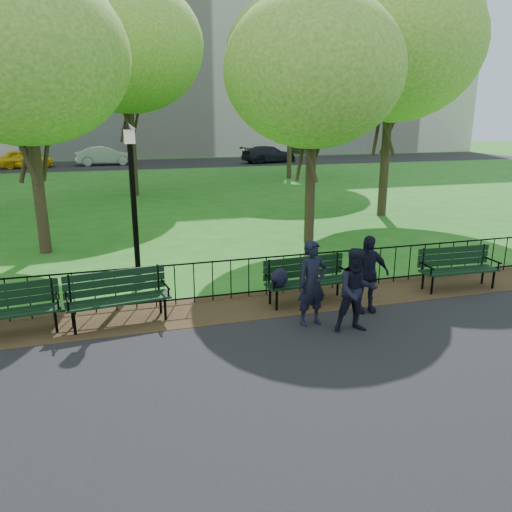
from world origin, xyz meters
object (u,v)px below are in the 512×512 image
object	(u,v)px
taxi	(25,159)
sedan_dark	(269,154)
park_bench_left_a	(117,292)
tree_near_w	(23,55)
park_bench_main	(298,276)
person_right	(366,274)
lamppost	(134,201)
person_mid	(357,291)
park_bench_left_b	(7,305)
sedan_silver	(105,156)
person_left	(312,283)
tree_far_e	(291,52)
park_bench_right_a	(457,263)
tree_near_e	(314,71)
tree_mid_e	(393,45)
tree_far_c	(126,46)

from	to	relation	value
taxi	sedan_dark	distance (m)	19.35
park_bench_left_a	taxi	bearing A→B (deg)	92.78
tree_near_w	taxi	size ratio (longest dim) A/B	1.89
park_bench_main	sedan_dark	distance (m)	33.33
park_bench_main	person_right	world-z (taller)	person_right
lamppost	person_mid	bearing A→B (deg)	-45.28
lamppost	park_bench_left_b	bearing A→B (deg)	-140.14
person_mid	sedan_silver	xyz separation A→B (m)	(-4.20, 35.16, -0.03)
park_bench_left_b	tree_near_w	xyz separation A→B (m)	(0.02, 5.91, 4.81)
person_left	park_bench_left_b	bearing A→B (deg)	160.53
tree_far_e	person_left	xyz separation A→B (m)	(-7.62, -21.95, -6.73)
sedan_silver	park_bench_right_a	bearing A→B (deg)	-169.32
park_bench_main	park_bench_left_a	distance (m)	3.65
tree_near_e	taxi	size ratio (longest dim) A/B	1.79
lamppost	taxi	size ratio (longest dim) A/B	0.90
park_bench_main	tree_far_e	size ratio (longest dim) A/B	0.17
person_right	tree_near_w	bearing A→B (deg)	143.46
sedan_silver	sedan_dark	world-z (taller)	sedan_silver
tree_mid_e	taxi	bearing A→B (deg)	123.67
park_bench_right_a	sedan_silver	size ratio (longest dim) A/B	0.40
tree_far_e	person_right	bearing A→B (deg)	-106.29
tree_mid_e	person_mid	distance (m)	12.93
park_bench_left_b	tree_mid_e	distance (m)	15.89
lamppost	park_bench_left_a	bearing A→B (deg)	-104.31
tree_mid_e	taxi	xyz separation A→B (m)	(-16.39, 24.61, -5.65)
lamppost	tree_far_e	distance (m)	22.28
lamppost	tree_near_e	xyz separation A→B (m)	(5.48, 2.99, 3.10)
sedan_dark	tree_far_e	bearing A→B (deg)	155.44
tree_near_e	tree_mid_e	xyz separation A→B (m)	(4.44, 3.17, 1.25)
tree_mid_e	person_right	size ratio (longest dim) A/B	5.81
tree_far_e	lamppost	bearing A→B (deg)	-119.48
park_bench_left_b	lamppost	xyz separation A→B (m)	(2.42, 2.02, 1.43)
tree_near_e	person_right	bearing A→B (deg)	-101.44
person_left	tree_far_e	bearing A→B (deg)	63.29
park_bench_left_b	person_right	xyz separation A→B (m)	(6.72, -0.83, 0.23)
tree_mid_e	person_mid	world-z (taller)	tree_mid_e
person_mid	person_right	distance (m)	1.05
taxi	tree_near_w	bearing A→B (deg)	176.69
park_bench_right_a	taxi	bearing A→B (deg)	114.69
tree_far_c	tree_far_e	distance (m)	10.81
tree_far_e	person_right	distance (m)	23.53
tree_near_e	sedan_dark	distance (m)	28.16
park_bench_left_a	park_bench_right_a	size ratio (longest dim) A/B	1.07
tree_near_w	taxi	world-z (taller)	tree_near_w
park_bench_left_b	sedan_dark	distance (m)	35.30
park_bench_left_b	person_left	size ratio (longest dim) A/B	1.12
person_mid	sedan_dark	world-z (taller)	person_mid
person_mid	person_left	bearing A→B (deg)	149.97
tree_far_e	park_bench_right_a	bearing A→B (deg)	-99.81
tree_near_e	tree_far_e	bearing A→B (deg)	71.98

